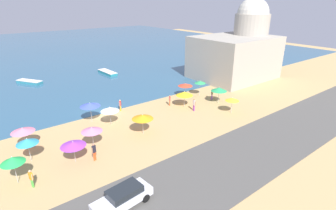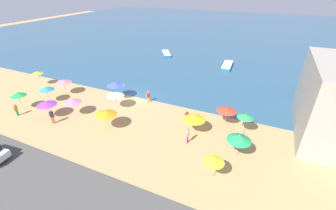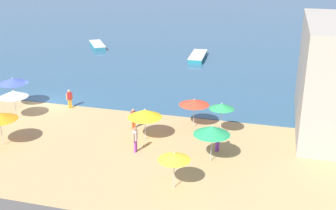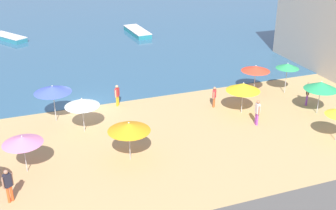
{
  "view_description": "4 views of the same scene",
  "coord_description": "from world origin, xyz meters",
  "views": [
    {
      "loc": [
        -12.8,
        -31.08,
        14.25
      ],
      "look_at": [
        6.8,
        -5.56,
        1.34
      ],
      "focal_mm": 28.0,
      "sensor_mm": 36.0,
      "label": 1
    },
    {
      "loc": [
        16.2,
        -24.65,
        14.89
      ],
      "look_at": [
        6.76,
        -3.76,
        2.14
      ],
      "focal_mm": 24.0,
      "sensor_mm": 36.0,
      "label": 2
    },
    {
      "loc": [
        18.97,
        -30.35,
        12.71
      ],
      "look_at": [
        11.13,
        -1.52,
        1.48
      ],
      "focal_mm": 45.0,
      "sensor_mm": 36.0,
      "label": 3
    },
    {
      "loc": [
        -3.92,
        -28.49,
        12.9
      ],
      "look_at": [
        4.6,
        -5.22,
        1.67
      ],
      "focal_mm": 45.0,
      "sensor_mm": 36.0,
      "label": 4
    }
  ],
  "objects": [
    {
      "name": "bather_2",
      "position": [
        10.35,
        -6.8,
        1.0
      ],
      "size": [
        0.25,
        0.57,
        1.78
      ],
      "color": "purple",
      "rests_on": "ground_plane"
    },
    {
      "name": "beach_umbrella_8",
      "position": [
        10.36,
        -4.77,
        1.96
      ],
      "size": [
        2.4,
        2.4,
        2.31
      ],
      "color": "#B2B2B7",
      "rests_on": "ground_plane"
    },
    {
      "name": "ground_plane",
      "position": [
        0.0,
        0.0,
        0.0
      ],
      "size": [
        160.0,
        160.0,
        0.0
      ],
      "primitive_type": "plane",
      "color": "tan"
    },
    {
      "name": "beach_umbrella_0",
      "position": [
        -0.68,
        -3.77,
        2.06
      ],
      "size": [
        2.23,
        2.23,
        2.37
      ],
      "color": "#B2B2B7",
      "rests_on": "ground_plane"
    },
    {
      "name": "beach_umbrella_14",
      "position": [
        13.9,
        -10.41,
        1.96
      ],
      "size": [
        1.84,
        1.84,
        2.24
      ],
      "color": "#B2B2B7",
      "rests_on": "ground_plane"
    },
    {
      "name": "beach_umbrella_13",
      "position": [
        13.19,
        -1.69,
        1.97
      ],
      "size": [
        2.26,
        2.26,
        2.24
      ],
      "color": "#B2B2B7",
      "rests_on": "ground_plane"
    },
    {
      "name": "beach_umbrella_6",
      "position": [
        -11.84,
        -9.14,
        2.23
      ],
      "size": [
        1.9,
        1.9,
        2.57
      ],
      "color": "#B2B2B7",
      "rests_on": "ground_plane"
    },
    {
      "name": "sea",
      "position": [
        0.0,
        55.0,
        0.03
      ],
      "size": [
        150.0,
        110.0,
        0.05
      ],
      "primitive_type": "cube",
      "color": "#2F5876",
      "rests_on": "ground_plane"
    },
    {
      "name": "beach_umbrella_2",
      "position": [
        15.37,
        -2.72,
        2.24
      ],
      "size": [
        1.79,
        1.79,
        2.5
      ],
      "color": "#B2B2B7",
      "rests_on": "ground_plane"
    },
    {
      "name": "skiff_offshore",
      "position": [
        9.43,
        18.56,
        0.33
      ],
      "size": [
        2.0,
        5.88,
        0.56
      ],
      "color": "teal",
      "rests_on": "sea"
    },
    {
      "name": "beach_umbrella_1",
      "position": [
        -10.1,
        -3.42,
        2.05
      ],
      "size": [
        2.29,
        2.29,
        2.33
      ],
      "color": "#B2B2B7",
      "rests_on": "ground_plane"
    },
    {
      "name": "bather_3",
      "position": [
        -5.36,
        -9.93,
        1.03
      ],
      "size": [
        0.51,
        0.37,
        1.83
      ],
      "color": "#E95022",
      "rests_on": "ground_plane"
    },
    {
      "name": "beach_umbrella_9",
      "position": [
        -6.94,
        -9.05,
        1.93
      ],
      "size": [
        2.33,
        2.33,
        2.21
      ],
      "color": "#B2B2B7",
      "rests_on": "ground_plane"
    },
    {
      "name": "bather_4",
      "position": [
        -10.96,
        -10.48,
        0.92
      ],
      "size": [
        0.29,
        0.56,
        1.64
      ],
      "color": "green",
      "rests_on": "ground_plane"
    },
    {
      "name": "beach_umbrella_3",
      "position": [
        15.35,
        -6.72,
        2.11
      ],
      "size": [
        2.32,
        2.32,
        2.46
      ],
      "color": "#B2B2B7",
      "rests_on": "ground_plane"
    },
    {
      "name": "beach_umbrella_5",
      "position": [
        -2.23,
        -1.55,
        2.31
      ],
      "size": [
        2.49,
        2.49,
        2.6
      ],
      "color": "#B2B2B7",
      "rests_on": "ground_plane"
    },
    {
      "name": "beach_umbrella_11",
      "position": [
        -10.23,
        -6.27,
        2.11
      ],
      "size": [
        1.99,
        1.99,
        2.43
      ],
      "color": "#B2B2B7",
      "rests_on": "ground_plane"
    },
    {
      "name": "bather_5",
      "position": [
        8.93,
        -3.21,
        0.88
      ],
      "size": [
        0.39,
        0.48,
        1.58
      ],
      "color": "#D95526",
      "rests_on": "ground_plane"
    },
    {
      "name": "coastal_road",
      "position": [
        0.0,
        -18.0,
        0.03
      ],
      "size": [
        80.0,
        8.0,
        0.06
      ],
      "primitive_type": "cube",
      "color": "#4E4C48",
      "rests_on": "ground_plane"
    },
    {
      "name": "beach_umbrella_4",
      "position": [
        -4.46,
        -7.41,
        1.96
      ],
      "size": [
        2.17,
        2.17,
        2.23
      ],
      "color": "#B2B2B7",
      "rests_on": "ground_plane"
    },
    {
      "name": "beach_umbrella_7",
      "position": [
        -16.45,
        -2.71,
        2.14
      ],
      "size": [
        1.71,
        1.71,
        2.41
      ],
      "color": "#B2B2B7",
      "rests_on": "ground_plane"
    },
    {
      "name": "beach_umbrella_10",
      "position": [
        1.21,
        -8.15,
        2.1
      ],
      "size": [
        2.43,
        2.43,
        2.41
      ],
      "color": "#B2B2B7",
      "rests_on": "ground_plane"
    },
    {
      "name": "bather_1",
      "position": [
        15.53,
        -5.26,
        1.01
      ],
      "size": [
        0.4,
        0.46,
        1.8
      ],
      "color": "purple",
      "rests_on": "ground_plane"
    },
    {
      "name": "skiff_nearshore",
      "position": [
        -4.9,
        21.07,
        0.32
      ],
      "size": [
        3.94,
        5.09,
        0.54
      ],
      "color": "teal",
      "rests_on": "sea"
    },
    {
      "name": "bather_0",
      "position": [
        2.34,
        -0.57,
        0.91
      ],
      "size": [
        0.4,
        0.46,
        1.63
      ],
      "color": "orange",
      "rests_on": "ground_plane"
    }
  ]
}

